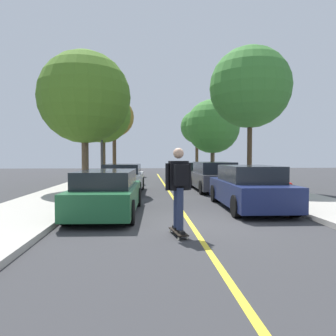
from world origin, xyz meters
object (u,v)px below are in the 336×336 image
at_px(street_tree_left_near, 103,115).
at_px(street_tree_right_far, 197,127).
at_px(parked_car_left_near, 122,179).
at_px(parked_car_right_nearest, 249,188).
at_px(parked_car_right_near, 213,176).
at_px(street_tree_right_near, 213,126).
at_px(skateboard, 178,232).
at_px(skateboarder, 179,184).
at_px(parked_car_right_far, 196,172).
at_px(streetlamp, 102,134).
at_px(street_tree_left_far, 114,117).
at_px(street_tree_right_nearest, 250,88).
at_px(parked_car_left_nearest, 108,192).
at_px(street_tree_left_nearest, 85,98).
at_px(fire_hydrant, 290,193).

xyz_separation_m(street_tree_left_near, street_tree_right_far, (8.12, 10.21, 0.20)).
distance_m(parked_car_left_near, parked_car_right_nearest, 6.73).
height_order(parked_car_right_near, street_tree_right_near, street_tree_right_near).
relative_size(skateboard, skateboarder, 0.48).
xyz_separation_m(parked_car_right_far, streetlamp, (-6.32, -0.51, 2.57)).
bearing_deg(parked_car_right_nearest, skateboard, -128.04).
relative_size(parked_car_right_near, skateboard, 5.30).
xyz_separation_m(street_tree_left_far, skateboarder, (3.63, -22.71, -4.23)).
bearing_deg(streetlamp, street_tree_right_nearest, -34.08).
height_order(parked_car_right_far, street_tree_right_nearest, street_tree_right_nearest).
height_order(parked_car_left_nearest, parked_car_right_nearest, parked_car_right_nearest).
height_order(parked_car_left_near, skateboarder, skateboarder).
bearing_deg(streetlamp, street_tree_right_far, 53.53).
distance_m(parked_car_left_nearest, parked_car_right_far, 12.88).
relative_size(parked_car_left_near, parked_car_right_nearest, 0.97).
relative_size(street_tree_left_near, street_tree_right_nearest, 0.90).
bearing_deg(skateboarder, parked_car_right_far, 79.59).
height_order(streetlamp, skateboard, streetlamp).
xyz_separation_m(parked_car_left_nearest, skateboard, (1.85, -2.70, -0.58)).
height_order(parked_car_left_near, street_tree_left_near, street_tree_left_near).
bearing_deg(street_tree_left_nearest, street_tree_left_far, 90.00).
relative_size(parked_car_right_nearest, streetlamp, 0.85).
xyz_separation_m(street_tree_left_far, fire_hydrant, (7.84, -19.00, -4.88)).
bearing_deg(parked_car_left_nearest, street_tree_left_far, 95.08).
xyz_separation_m(parked_car_right_nearest, street_tree_left_nearest, (-6.34, 5.15, 3.86)).
height_order(street_tree_right_nearest, skateboard, street_tree_right_nearest).
bearing_deg(parked_car_right_near, parked_car_right_far, 90.01).
distance_m(streetlamp, skateboarder, 14.86).
distance_m(street_tree_left_nearest, street_tree_left_far, 14.07).
relative_size(parked_car_right_far, street_tree_left_far, 0.65).
bearing_deg(street_tree_left_near, street_tree_right_near, 17.65).
xyz_separation_m(parked_car_right_near, skateboard, (-2.72, -9.02, -0.64)).
height_order(street_tree_left_nearest, street_tree_left_far, street_tree_left_far).
bearing_deg(street_tree_right_near, parked_car_left_near, -124.80).
bearing_deg(street_tree_right_near, streetlamp, -157.71).
xyz_separation_m(parked_car_right_nearest, parked_car_right_near, (0.00, 5.54, 0.03)).
distance_m(parked_car_right_far, street_tree_right_near, 4.77).
bearing_deg(parked_car_right_far, parked_car_left_nearest, -110.76).
bearing_deg(fire_hydrant, skateboarder, -138.64).
relative_size(street_tree_left_near, skateboarder, 3.51).
relative_size(parked_car_right_far, skateboarder, 2.54).
distance_m(street_tree_left_nearest, street_tree_left_near, 6.33).
distance_m(street_tree_left_nearest, streetlamp, 5.75).
bearing_deg(parked_car_left_near, parked_car_right_nearest, -47.29).
bearing_deg(skateboarder, fire_hydrant, 41.36).
bearing_deg(parked_car_right_near, streetlamp, 140.48).
xyz_separation_m(parked_car_left_nearest, parked_car_left_near, (0.00, 5.72, 0.01)).
distance_m(parked_car_left_near, parked_car_right_far, 7.79).
bearing_deg(parked_car_left_near, street_tree_left_nearest, 173.28).
height_order(parked_car_right_nearest, skateboarder, skateboarder).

